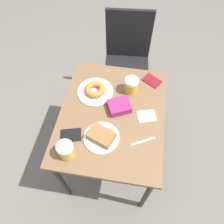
% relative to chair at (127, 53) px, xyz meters
% --- Properties ---
extents(ground_plane, '(8.00, 8.00, 0.00)m').
position_rel_chair_xyz_m(ground_plane, '(-0.02, -0.77, -0.55)').
color(ground_plane, '#666059').
extents(table, '(0.68, 0.86, 0.71)m').
position_rel_chair_xyz_m(table, '(-0.02, -0.77, 0.08)').
color(table, brown).
rests_on(table, ground_plane).
extents(chair, '(0.43, 0.43, 0.92)m').
position_rel_chair_xyz_m(chair, '(0.00, 0.00, 0.00)').
color(chair, black).
rests_on(chair, ground_plane).
extents(plate_with_cake, '(0.22, 0.22, 0.05)m').
position_rel_chair_xyz_m(plate_with_cake, '(-0.05, -0.95, 0.18)').
color(plate_with_cake, silver).
rests_on(plate_with_cake, table).
extents(plate_with_donut, '(0.25, 0.25, 0.05)m').
position_rel_chair_xyz_m(plate_with_donut, '(-0.16, -0.61, 0.18)').
color(plate_with_donut, silver).
rests_on(plate_with_donut, table).
extents(beer_mug_left, '(0.09, 0.09, 0.11)m').
position_rel_chair_xyz_m(beer_mug_left, '(0.08, -0.55, 0.22)').
color(beer_mug_left, gold).
rests_on(beer_mug_left, table).
extents(beer_mug_center, '(0.09, 0.09, 0.11)m').
position_rel_chair_xyz_m(beer_mug_center, '(-0.23, -1.09, 0.22)').
color(beer_mug_center, gold).
rests_on(beer_mug_center, table).
extents(napkin_folded, '(0.14, 0.12, 0.00)m').
position_rel_chair_xyz_m(napkin_folded, '(0.21, -0.75, 0.16)').
color(napkin_folded, white).
rests_on(napkin_folded, table).
extents(fork, '(0.15, 0.09, 0.00)m').
position_rel_chair_xyz_m(fork, '(0.20, -0.93, 0.16)').
color(fork, silver).
rests_on(fork, table).
extents(passport_near_edge, '(0.15, 0.12, 0.01)m').
position_rel_chair_xyz_m(passport_near_edge, '(-0.24, -0.96, 0.16)').
color(passport_near_edge, black).
rests_on(passport_near_edge, table).
extents(passport_far_edge, '(0.15, 0.14, 0.01)m').
position_rel_chair_xyz_m(passport_far_edge, '(0.22, -0.44, 0.16)').
color(passport_far_edge, maroon).
rests_on(passport_far_edge, table).
extents(blue_pouch, '(0.18, 0.17, 0.05)m').
position_rel_chair_xyz_m(blue_pouch, '(0.02, -0.72, 0.18)').
color(blue_pouch, '#8C2366').
rests_on(blue_pouch, table).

